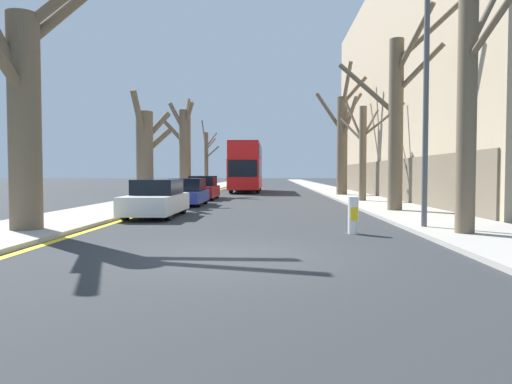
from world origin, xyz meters
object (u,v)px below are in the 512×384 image
(parked_car_1, at_px, (187,193))
(traffic_bollard, at_px, (353,215))
(lamp_post, at_px, (423,63))
(street_tree_left_1, at_px, (145,154))
(parked_car_2, at_px, (203,188))
(street_tree_right_0, at_px, (470,100))
(double_decker_bus, at_px, (246,165))
(street_tree_left_3, at_px, (207,157))
(street_tree_left_2, at_px, (184,146))
(parked_car_0, at_px, (157,199))
(street_tree_right_2, at_px, (363,149))
(street_tree_right_3, at_px, (343,138))
(street_tree_left_0, at_px, (27,105))
(street_tree_right_1, at_px, (397,115))

(parked_car_1, distance_m, traffic_bollard, 12.93)
(lamp_post, distance_m, traffic_bollard, 4.90)
(street_tree_left_1, height_order, parked_car_2, street_tree_left_1)
(parked_car_1, bearing_deg, street_tree_right_0, -50.69)
(double_decker_bus, relative_size, lamp_post, 1.14)
(street_tree_left_3, bearing_deg, street_tree_left_1, -89.97)
(parked_car_2, bearing_deg, street_tree_left_3, 97.41)
(street_tree_left_2, xyz_separation_m, double_decker_bus, (4.32, 6.57, -1.30))
(double_decker_bus, distance_m, parked_car_0, 23.78)
(street_tree_left_3, height_order, street_tree_right_2, street_tree_left_3)
(street_tree_left_2, xyz_separation_m, street_tree_right_3, (11.85, -0.63, 0.55))
(street_tree_left_3, distance_m, parked_car_2, 17.71)
(street_tree_left_1, distance_m, street_tree_left_2, 10.58)
(street_tree_right_3, relative_size, parked_car_0, 2.18)
(street_tree_left_2, bearing_deg, parked_car_1, -78.36)
(street_tree_right_2, height_order, parked_car_2, street_tree_right_2)
(street_tree_right_3, height_order, double_decker_bus, street_tree_right_3)
(street_tree_left_0, bearing_deg, street_tree_left_2, 89.83)
(street_tree_left_1, relative_size, street_tree_left_2, 0.76)
(street_tree_right_1, relative_size, parked_car_2, 2.07)
(street_tree_right_3, relative_size, lamp_post, 1.09)
(street_tree_left_3, xyz_separation_m, traffic_bollard, (8.96, -33.78, -2.81))
(street_tree_right_0, relative_size, parked_car_1, 2.00)
(street_tree_right_0, xyz_separation_m, double_decker_bus, (-7.46, 29.02, -1.12))
(street_tree_left_0, height_order, street_tree_left_3, street_tree_left_0)
(street_tree_right_1, bearing_deg, double_decker_bus, 109.42)
(street_tree_right_0, relative_size, street_tree_right_2, 1.34)
(street_tree_left_1, bearing_deg, parked_car_2, 66.28)
(street_tree_right_1, relative_size, double_decker_bus, 0.84)
(street_tree_left_0, distance_m, parked_car_2, 17.06)
(street_tree_left_3, xyz_separation_m, double_decker_bus, (4.36, -5.38, -0.87))
(street_tree_right_3, bearing_deg, parked_car_2, -153.58)
(parked_car_1, bearing_deg, street_tree_right_2, 15.27)
(street_tree_right_0, bearing_deg, street_tree_left_3, 108.96)
(street_tree_left_0, height_order, double_decker_bus, street_tree_left_0)
(double_decker_bus, bearing_deg, street_tree_right_0, -75.59)
(street_tree_left_0, relative_size, street_tree_left_3, 1.06)
(street_tree_left_2, relative_size, parked_car_1, 1.94)
(parked_car_0, distance_m, parked_car_2, 11.64)
(double_decker_bus, bearing_deg, street_tree_right_1, -70.58)
(street_tree_right_2, distance_m, parked_car_1, 10.30)
(street_tree_left_3, relative_size, street_tree_right_3, 0.76)
(street_tree_right_3, bearing_deg, double_decker_bus, 136.25)
(street_tree_left_3, xyz_separation_m, street_tree_right_1, (11.97, -26.95, 0.81))
(street_tree_right_3, bearing_deg, parked_car_1, -133.52)
(street_tree_left_3, distance_m, traffic_bollard, 35.06)
(street_tree_right_2, bearing_deg, street_tree_left_1, -168.62)
(parked_car_0, relative_size, traffic_bollard, 4.28)
(street_tree_left_1, relative_size, double_decker_bus, 0.59)
(parked_car_0, bearing_deg, street_tree_right_2, 42.73)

